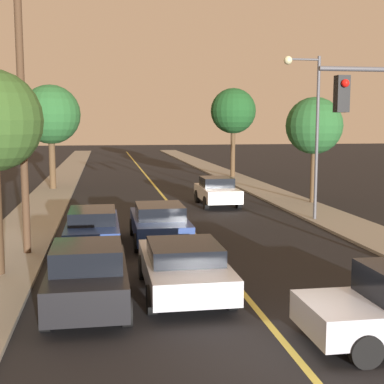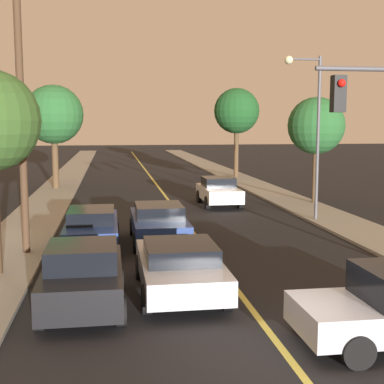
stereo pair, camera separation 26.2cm
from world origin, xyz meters
name	(u,v)px [view 1 (the left image)]	position (x,y,z in m)	size (l,w,h in m)	color
ground_plane	(296,357)	(0.00, 0.00, 0.00)	(200.00, 200.00, 0.00)	black
road_surface	(146,175)	(0.00, 36.00, 0.01)	(10.77, 80.00, 0.01)	black
sidewalk_left	(65,176)	(-6.63, 36.00, 0.06)	(2.50, 80.00, 0.12)	gray
sidewalk_right	(222,173)	(6.63, 36.00, 0.06)	(2.50, 80.00, 0.12)	gray
car_near_lane_front	(183,266)	(-1.51, 4.07, 0.73)	(2.09, 4.55, 1.35)	#A5A8B2
car_near_lane_second	(159,222)	(-1.51, 10.01, 0.75)	(2.00, 4.56, 1.43)	navy
car_outer_lane_front	(88,276)	(-3.88, 3.27, 0.80)	(1.92, 4.00, 1.57)	black
car_outer_lane_second	(93,227)	(-3.88, 9.36, 0.77)	(1.88, 4.64, 1.43)	navy
car_far_oncoming	(217,191)	(2.42, 18.40, 0.78)	(1.92, 4.11, 1.50)	white
streetlamp_right	(309,116)	(5.36, 13.16, 4.64)	(1.65, 0.36, 7.06)	#47474C
utility_pole_left	(22,110)	(-5.98, 8.76, 4.75)	(1.60, 0.24, 8.93)	#422D1E
tree_left_far	(51,115)	(-6.76, 26.58, 4.87)	(3.79, 3.79, 6.67)	#4C3823
tree_right_near	(314,126)	(7.54, 17.94, 4.19)	(3.00, 3.00, 5.59)	#4C3823
tree_right_far	(233,111)	(6.69, 32.44, 5.27)	(3.56, 3.56, 6.97)	#4C3823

